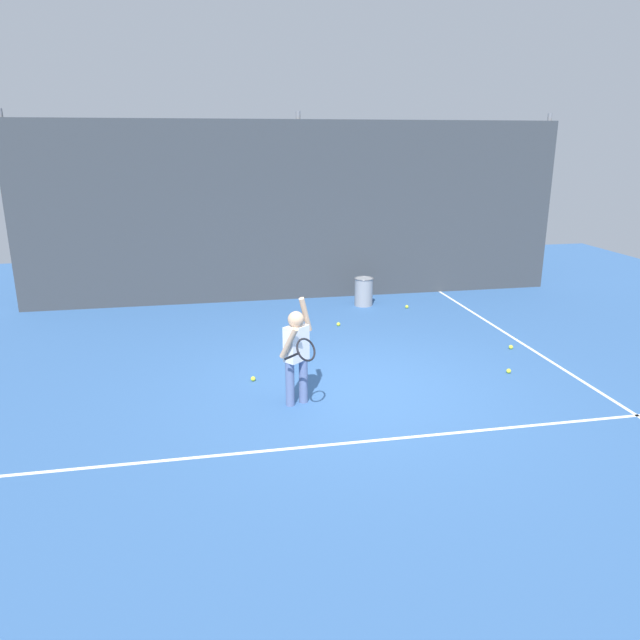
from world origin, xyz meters
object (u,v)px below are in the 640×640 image
at_px(tennis_ball_3, 338,324).
at_px(tennis_ball_2, 509,371).
at_px(tennis_player, 297,350).
at_px(ball_hopper, 364,291).
at_px(tennis_ball_0, 407,307).
at_px(tennis_ball_4, 511,347).
at_px(tennis_ball_1, 253,379).

bearing_deg(tennis_ball_3, tennis_ball_2, -54.83).
bearing_deg(tennis_ball_3, tennis_player, -111.53).
bearing_deg(ball_hopper, tennis_ball_0, -26.36).
distance_m(tennis_ball_2, tennis_ball_4, 1.08).
relative_size(ball_hopper, tennis_ball_1, 8.52).
height_order(tennis_player, ball_hopper, tennis_player).
bearing_deg(tennis_ball_4, tennis_ball_2, -119.61).
distance_m(tennis_ball_0, tennis_ball_2, 3.56).
distance_m(tennis_ball_1, tennis_ball_4, 4.16).
height_order(ball_hopper, tennis_ball_1, ball_hopper).
distance_m(ball_hopper, tennis_ball_2, 4.09).
bearing_deg(tennis_ball_4, ball_hopper, 118.32).
bearing_deg(tennis_ball_0, ball_hopper, 153.64).
xyz_separation_m(tennis_player, tennis_ball_2, (3.11, 0.46, -0.69)).
relative_size(tennis_player, tennis_ball_3, 20.46).
xyz_separation_m(tennis_player, tennis_ball_3, (1.23, 3.13, -0.69)).
bearing_deg(tennis_ball_4, tennis_ball_0, 107.72).
relative_size(ball_hopper, tennis_ball_2, 8.52).
xyz_separation_m(tennis_ball_2, tennis_ball_4, (0.54, 0.94, 0.00)).
height_order(tennis_ball_1, tennis_ball_2, same).
relative_size(tennis_player, tennis_ball_4, 20.46).
bearing_deg(tennis_player, tennis_ball_1, 80.52).
bearing_deg(tennis_ball_4, tennis_ball_3, 144.44).
distance_m(ball_hopper, tennis_ball_0, 0.91).
bearing_deg(tennis_ball_0, tennis_ball_1, -136.31).
relative_size(tennis_player, tennis_ball_0, 20.46).
height_order(tennis_ball_0, tennis_ball_1, same).
bearing_deg(ball_hopper, tennis_player, -114.83).
xyz_separation_m(tennis_ball_1, tennis_ball_3, (1.71, 2.26, 0.00)).
height_order(tennis_ball_1, tennis_ball_3, same).
distance_m(tennis_ball_0, tennis_ball_4, 2.74).
distance_m(tennis_ball_1, tennis_ball_2, 3.62).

